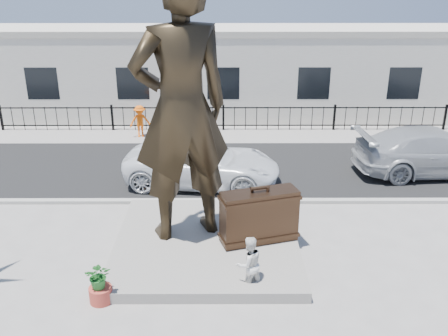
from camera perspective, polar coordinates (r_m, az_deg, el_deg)
The scene contains 15 objects.
ground at distance 13.36m, azimuth 0.03°, elevation -12.45°, with size 100.00×100.00×0.00m, color #9E9991.
street at distance 20.46m, azimuth -0.05°, elevation 0.31°, with size 40.00×7.00×0.01m, color black.
curb at distance 17.23m, azimuth -0.03°, elevation -3.81°, with size 40.00×0.25×0.12m, color #A5A399.
far_sidewalk at distance 24.23m, azimuth -0.07°, elevation 3.81°, with size 40.00×2.50×0.02m, color #9E9991.
plinth at distance 14.55m, azimuth -1.99°, elevation -8.62°, with size 5.20×5.20×0.30m, color gray.
fence at distance 24.82m, azimuth -0.08°, elevation 5.68°, with size 22.00×0.10×1.20m, color black.
building at distance 28.53m, azimuth -0.09°, elevation 11.13°, with size 28.00×7.00×4.40m, color silver.
statue at distance 13.49m, azimuth -4.94°, elevation 6.76°, with size 2.72×1.79×7.46m, color black.
suitcase at distance 14.10m, azimuth 4.04°, elevation -5.52°, with size 2.15×0.68×1.51m, color #332115.
tourist at distance 12.56m, azimuth 2.86°, elevation -10.90°, with size 0.72×0.56×1.47m, color white.
car_white at distance 18.51m, azimuth -2.46°, elevation 0.55°, with size 2.63×5.71×1.59m, color white.
car_silver at distance 21.06m, azimuth 22.84°, elevation 1.76°, with size 2.50×6.14×1.78m, color #A6A8AA.
worker at distance 24.06m, azimuth -9.57°, elevation 5.30°, with size 0.99×0.57×1.53m, color #FF620D.
planter at distance 12.79m, azimuth -13.89°, elevation -13.84°, with size 0.56×0.56×0.40m, color #BA3F31.
shrub at distance 12.49m, azimuth -14.12°, elevation -11.84°, with size 0.61×0.53×0.67m, color #216624.
Camera 1 is at (-0.04, -11.03, 7.54)m, focal length 40.00 mm.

